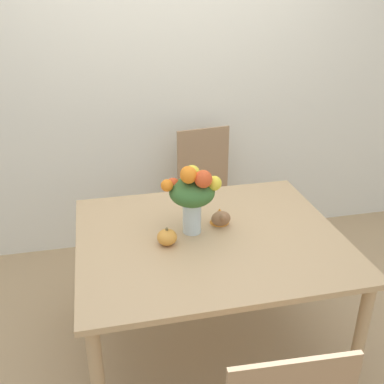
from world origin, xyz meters
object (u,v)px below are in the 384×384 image
Objects in this scene: pumpkin at (167,237)px; turkey_figurine at (220,217)px; dining_chair_near_window at (209,197)px; flower_vase at (192,193)px.

pumpkin is 0.34m from turkey_figurine.
dining_chair_near_window is (0.48, 0.99, -0.30)m from pumpkin.
turkey_figurine is at bearing 17.21° from flower_vase.
turkey_figurine is (0.31, 0.14, 0.00)m from pumpkin.
flower_vase is 3.85× the size of pumpkin.
flower_vase is 1.07m from dining_chair_near_window.
turkey_figurine is at bearing 24.21° from pumpkin.
dining_chair_near_window is at bearing 64.32° from pumpkin.
dining_chair_near_window is at bearing 69.98° from flower_vase.
dining_chair_near_window is (0.16, 0.85, -0.30)m from turkey_figurine.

